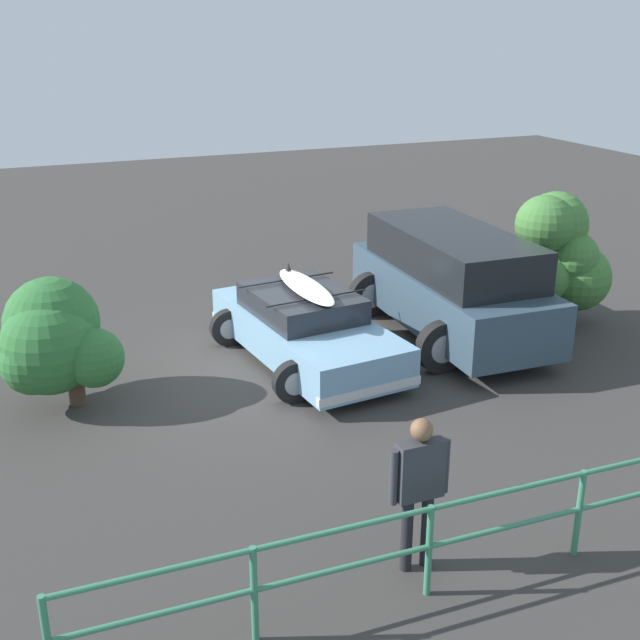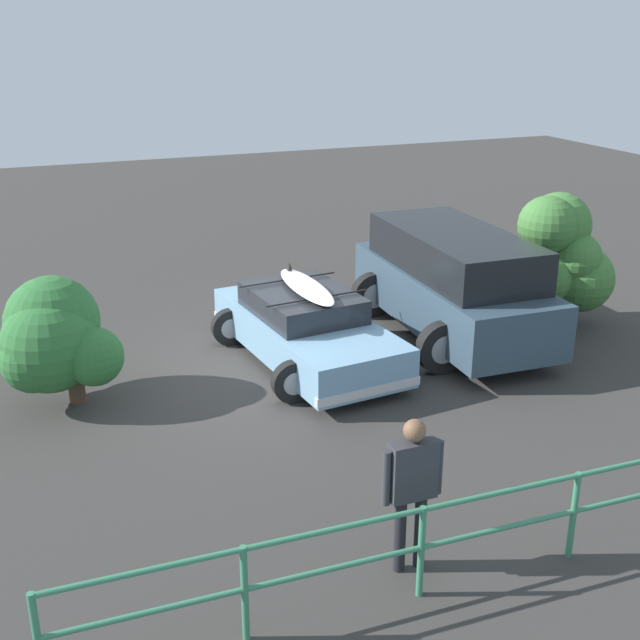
% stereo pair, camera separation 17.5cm
% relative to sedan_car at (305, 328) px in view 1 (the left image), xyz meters
% --- Properties ---
extents(ground_plane, '(44.00, 44.00, 0.02)m').
position_rel_sedan_car_xyz_m(ground_plane, '(0.70, -0.06, -0.60)').
color(ground_plane, '#383533').
rests_on(ground_plane, ground).
extents(sedan_car, '(2.67, 4.34, 1.49)m').
position_rel_sedan_car_xyz_m(sedan_car, '(0.00, 0.00, 0.00)').
color(sedan_car, '#729EBC').
rests_on(sedan_car, ground).
extents(suv_car, '(2.86, 4.98, 1.96)m').
position_rel_sedan_car_xyz_m(suv_car, '(-2.87, -0.13, 0.42)').
color(suv_car, '#334756').
rests_on(suv_car, ground).
extents(person_bystander, '(0.68, 0.23, 1.74)m').
position_rel_sedan_car_xyz_m(person_bystander, '(0.95, 5.56, 0.45)').
color(person_bystander, black).
rests_on(person_bystander, ground).
extents(railing_fence, '(7.25, 0.26, 1.04)m').
position_rel_sedan_car_xyz_m(railing_fence, '(1.06, 5.99, 0.10)').
color(railing_fence, '#387F5B').
rests_on(railing_fence, ground).
extents(bush_near_left, '(1.75, 1.79, 1.91)m').
position_rel_sedan_car_xyz_m(bush_near_left, '(4.04, 0.10, 0.42)').
color(bush_near_left, '#4C3828').
rests_on(bush_near_left, ground).
extents(bush_near_right, '(1.91, 1.60, 2.49)m').
position_rel_sedan_car_xyz_m(bush_near_right, '(-5.04, 0.12, 0.83)').
color(bush_near_right, '#4C3828').
rests_on(bush_near_right, ground).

